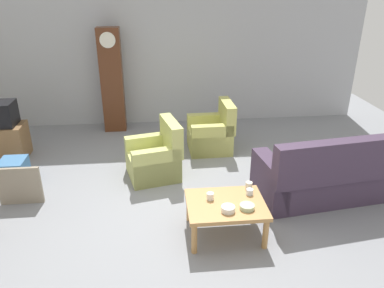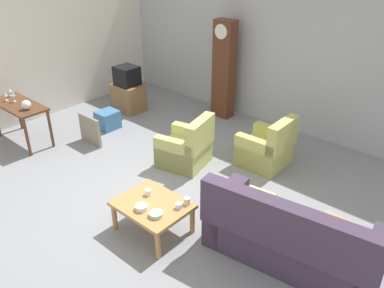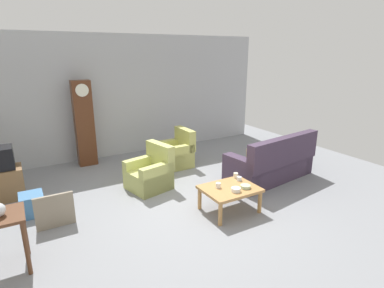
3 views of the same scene
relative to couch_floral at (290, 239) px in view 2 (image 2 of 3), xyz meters
The scene contains 22 objects.
ground_plane 2.22m from the couch_floral, behind, with size 10.40×10.40×0.00m, color gray.
garage_door_wall 4.30m from the couch_floral, 122.12° to the left, with size 8.40×0.16×3.20m, color #ADAFB5.
pegboard_wall_left 6.48m from the couch_floral, behind, with size 0.12×6.40×2.88m, color silver.
couch_floral is the anchor object (origin of this frame).
armchair_olive_near 2.68m from the couch_floral, 160.14° to the left, with size 0.94×0.92×0.92m.
armchair_olive_far 2.34m from the couch_floral, 128.72° to the left, with size 0.81×0.78×0.92m.
coffee_table_wood 1.81m from the couch_floral, 157.40° to the right, with size 0.96×0.76×0.45m.
console_table_dark 5.52m from the couch_floral, behind, with size 1.30×0.56×0.79m.
grandfather_clock 4.57m from the couch_floral, 137.82° to the left, with size 0.44×0.30×2.10m.
tv_stand_cabinet 5.47m from the couch_floral, 160.19° to the left, with size 0.68×0.52×0.62m, color brown.
tv_crt 5.49m from the couch_floral, 160.19° to the left, with size 0.48×0.44×0.42m, color black.
framed_picture_leaning 4.45m from the couch_floral, behind, with size 0.60×0.05×0.57m, color gray.
storage_box_blue 4.83m from the couch_floral, 168.99° to the left, with size 0.38×0.42×0.38m, color teal.
glass_dome_cloche 5.17m from the couch_floral, behind, with size 0.18×0.18×0.18m, color silver.
cup_white_porcelain 1.95m from the couch_floral, 162.13° to the right, with size 0.09×0.09×0.09m, color white.
cup_blue_rimmed 1.45m from the couch_floral, 158.25° to the right, with size 0.09×0.09×0.08m, color silver.
cup_cream_tall 1.39m from the couch_floral, 163.03° to the right, with size 0.09×0.09×0.10m, color beige.
bowl_white_stacked 1.90m from the couch_floral, 152.46° to the right, with size 0.16×0.16×0.07m, color white.
bowl_shallow_green 1.68m from the couch_floral, 149.71° to the right, with size 0.18×0.18×0.05m, color #B2C69E.
wine_glass_tall 6.01m from the couch_floral, behind, with size 0.08×0.08×0.17m.
wine_glass_mid 5.85m from the couch_floral, behind, with size 0.07×0.07×0.18m.
wine_glass_short 5.67m from the couch_floral, behind, with size 0.07×0.07×0.22m.
Camera 2 is at (3.70, -3.41, 3.60)m, focal length 36.77 mm.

